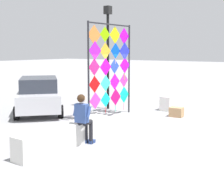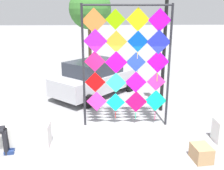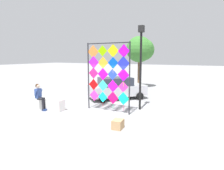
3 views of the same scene
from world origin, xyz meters
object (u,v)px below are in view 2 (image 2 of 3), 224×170
(parked_car, at_px, (95,78))
(cardboard_box_large, at_px, (201,153))
(tree_far_right, at_px, (92,9))
(lamp_post, at_px, (165,31))
(kite_display_rack, at_px, (127,60))

(parked_car, distance_m, cardboard_box_large, 5.82)
(cardboard_box_large, height_order, tree_far_right, tree_far_right)
(lamp_post, bearing_deg, kite_display_rack, -140.57)
(kite_display_rack, xyz_separation_m, parked_car, (-0.98, 3.07, -1.34))
(cardboard_box_large, xyz_separation_m, tree_far_right, (-2.82, 10.81, 3.41))
(cardboard_box_large, bearing_deg, kite_display_rack, 127.72)
(lamp_post, bearing_deg, tree_far_right, 109.06)
(lamp_post, bearing_deg, cardboard_box_large, -86.29)
(kite_display_rack, bearing_deg, cardboard_box_large, -52.28)
(kite_display_rack, relative_size, parked_car, 0.92)
(cardboard_box_large, height_order, lamp_post, lamp_post)
(kite_display_rack, height_order, lamp_post, lamp_post)
(cardboard_box_large, bearing_deg, tree_far_right, 104.62)
(kite_display_rack, distance_m, parked_car, 3.49)
(parked_car, bearing_deg, lamp_post, -38.44)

